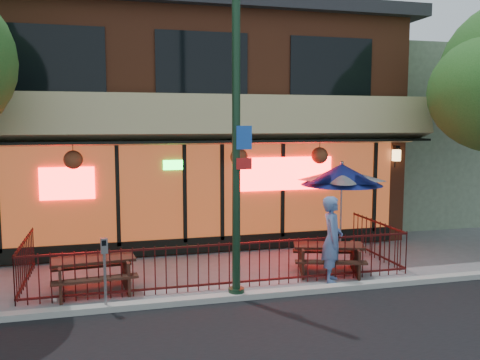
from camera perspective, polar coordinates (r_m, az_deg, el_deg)
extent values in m
plane|color=gray|center=(10.78, -0.95, -12.39)|extent=(80.00, 80.00, 0.00)
cube|color=#999993|center=(10.31, -0.28, -12.94)|extent=(80.00, 0.25, 0.12)
cube|color=brown|center=(17.29, -6.61, 5.65)|extent=(12.00, 8.00, 6.50)
cube|color=#59230F|center=(13.44, -4.15, -1.39)|extent=(11.00, 0.06, 2.60)
cube|color=#FF0C0C|center=(13.91, 5.26, 0.73)|extent=(2.60, 0.04, 0.90)
cube|color=#FF0C0C|center=(13.14, -18.83, -0.37)|extent=(1.30, 0.04, 0.80)
cube|color=tan|center=(12.85, -3.83, 6.75)|extent=(12.20, 1.33, 1.26)
cube|color=black|center=(13.24, -20.17, 12.65)|extent=(2.40, 0.06, 1.60)
cube|color=black|center=(13.40, -4.27, 12.94)|extent=(2.40, 0.06, 1.60)
cube|color=black|center=(14.48, 10.23, 12.37)|extent=(2.40, 0.06, 1.60)
cube|color=black|center=(13.68, -4.07, -7.23)|extent=(11.00, 0.12, 0.40)
cube|color=#FFC672|center=(15.24, 17.15, 2.67)|extent=(0.18, 0.18, 0.32)
cube|color=gray|center=(20.99, 18.42, 4.82)|extent=(6.00, 7.00, 6.00)
cube|color=#3D0D0D|center=(10.70, -1.21, -7.23)|extent=(8.40, 0.04, 0.04)
cube|color=#3D0D0D|center=(10.93, -1.20, -11.46)|extent=(8.40, 0.04, 0.04)
cube|color=#3D0D0D|center=(11.84, -23.10, -6.42)|extent=(0.04, 2.60, 0.04)
cube|color=#3D0D0D|center=(13.43, 15.23, -4.64)|extent=(0.04, 2.60, 0.04)
cylinder|color=#3D0D0D|center=(10.82, -1.20, -9.55)|extent=(0.02, 0.02, 1.00)
cylinder|color=#15301E|center=(9.82, -0.43, 6.56)|extent=(0.16, 0.16, 7.00)
cylinder|color=#15301E|center=(10.38, -0.42, -12.56)|extent=(0.32, 0.32, 0.20)
cube|color=#194CB2|center=(9.71, 0.47, 4.79)|extent=(0.30, 0.02, 0.45)
cube|color=red|center=(9.73, 0.47, 1.84)|extent=(0.30, 0.02, 0.22)
cube|color=#381C14|center=(11.06, -19.55, -10.41)|extent=(0.17, 1.21, 0.69)
cube|color=#381C14|center=(11.14, -12.75, -10.08)|extent=(0.17, 1.21, 0.69)
cube|color=#381C14|center=(10.99, -16.19, -8.54)|extent=(1.73, 0.85, 0.06)
cube|color=#381C14|center=(10.58, -15.95, -10.70)|extent=(1.69, 0.42, 0.05)
cube|color=#381C14|center=(11.55, -16.33, -9.24)|extent=(1.69, 0.42, 0.05)
cube|color=#341A12|center=(12.05, 6.93, -8.77)|extent=(0.40, 1.11, 0.65)
cube|color=#341A12|center=(12.19, 12.81, -8.70)|extent=(0.40, 1.11, 0.65)
cube|color=#341A12|center=(12.02, 9.92, -7.24)|extent=(1.72, 1.11, 0.05)
cube|color=#341A12|center=(11.62, 10.18, -9.08)|extent=(1.59, 0.72, 0.04)
cube|color=#341A12|center=(12.56, 9.63, -7.90)|extent=(1.59, 0.72, 0.04)
cylinder|color=gray|center=(13.90, 11.26, -3.40)|extent=(0.05, 0.05, 2.27)
cone|color=navy|center=(13.77, 11.35, 0.62)|extent=(2.16, 2.16, 0.57)
sphere|color=gray|center=(13.74, 11.38, 1.90)|extent=(0.10, 0.10, 0.10)
imported|color=#526DA5|center=(11.35, 10.30, -6.56)|extent=(0.70, 0.82, 1.90)
cylinder|color=gray|center=(9.89, -14.90, -10.98)|extent=(0.05, 0.05, 1.12)
cube|color=gray|center=(9.71, -15.02, -7.14)|extent=(0.14, 0.12, 0.28)
cube|color=black|center=(9.64, -15.03, -6.86)|extent=(0.08, 0.02, 0.10)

